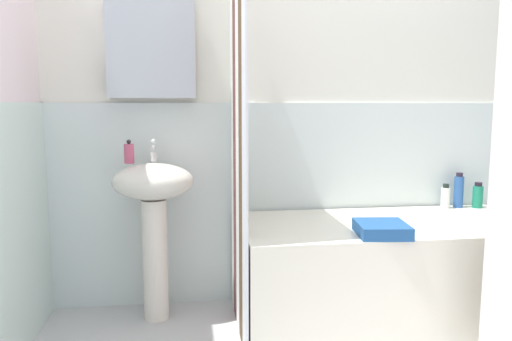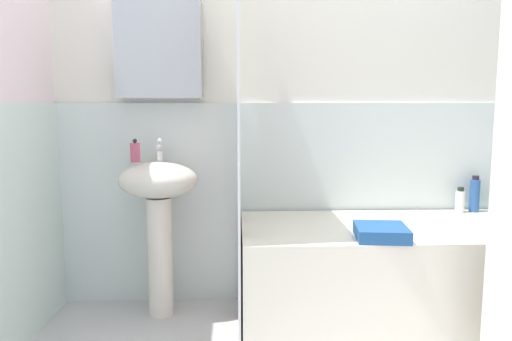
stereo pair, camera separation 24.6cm
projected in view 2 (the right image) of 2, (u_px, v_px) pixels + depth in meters
The scene contains 10 objects.
wall_back_tiled at pixel (310, 113), 2.95m from camera, with size 3.60×0.18×2.40m.
sink at pixel (159, 204), 2.75m from camera, with size 0.44×0.34×0.88m.
faucet at pixel (160, 150), 2.79m from camera, with size 0.03×0.12×0.12m.
soap_dispenser at pixel (135, 152), 2.72m from camera, with size 0.05×0.05×0.13m.
bathtub at pixel (391, 275), 2.66m from camera, with size 1.61×0.75×0.55m, color white.
shower_curtain at pixel (239, 142), 2.54m from camera, with size 0.01×0.75×2.00m.
body_wash_bottle at pixel (495, 200), 2.93m from camera, with size 0.06×0.06×0.16m.
shampoo_bottle at pixel (475, 195), 2.95m from camera, with size 0.06×0.06×0.22m.
lotion_bottle at pixel (460, 201), 2.94m from camera, with size 0.05×0.05×0.15m.
towel_folded at pixel (381, 232), 2.36m from camera, with size 0.24×0.25×0.06m, color #23508C.
Camera 2 is at (-0.49, -1.69, 1.19)m, focal length 34.72 mm.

